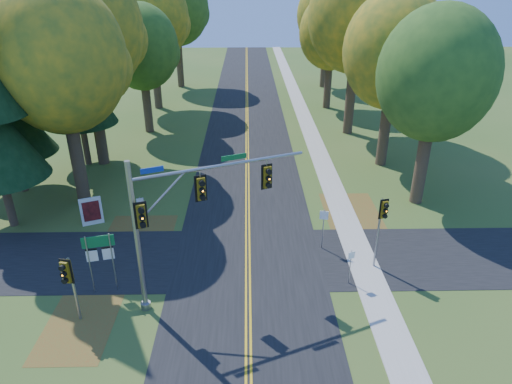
{
  "coord_description": "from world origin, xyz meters",
  "views": [
    {
      "loc": [
        0.04,
        -18.91,
        14.14
      ],
      "look_at": [
        0.48,
        3.75,
        3.2
      ],
      "focal_mm": 32.0,
      "sensor_mm": 36.0,
      "label": 1
    }
  ],
  "objects_px": {
    "traffic_mast": "(181,211)",
    "info_kiosk": "(91,211)",
    "east_signal_pole": "(382,217)",
    "route_sign_cluster": "(100,252)"
  },
  "relations": [
    {
      "from": "route_sign_cluster",
      "to": "info_kiosk",
      "type": "height_order",
      "value": "route_sign_cluster"
    },
    {
      "from": "route_sign_cluster",
      "to": "info_kiosk",
      "type": "distance_m",
      "value": 7.24
    },
    {
      "from": "east_signal_pole",
      "to": "info_kiosk",
      "type": "distance_m",
      "value": 17.25
    },
    {
      "from": "traffic_mast",
      "to": "info_kiosk",
      "type": "height_order",
      "value": "traffic_mast"
    },
    {
      "from": "east_signal_pole",
      "to": "info_kiosk",
      "type": "relative_size",
      "value": 2.29
    },
    {
      "from": "traffic_mast",
      "to": "east_signal_pole",
      "type": "relative_size",
      "value": 1.85
    },
    {
      "from": "info_kiosk",
      "to": "route_sign_cluster",
      "type": "bearing_deg",
      "value": -91.25
    },
    {
      "from": "east_signal_pole",
      "to": "route_sign_cluster",
      "type": "bearing_deg",
      "value": 171.28
    },
    {
      "from": "traffic_mast",
      "to": "east_signal_pole",
      "type": "distance_m",
      "value": 10.02
    },
    {
      "from": "east_signal_pole",
      "to": "info_kiosk",
      "type": "xyz_separation_m",
      "value": [
        -16.35,
        5.04,
        -2.22
      ]
    }
  ]
}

